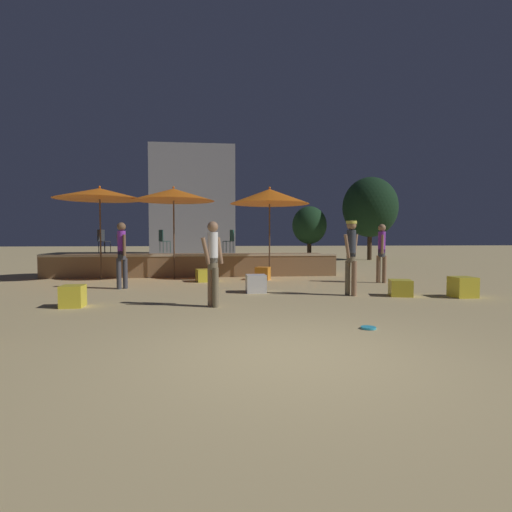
{
  "coord_description": "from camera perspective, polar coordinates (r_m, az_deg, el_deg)",
  "views": [
    {
      "loc": [
        -0.95,
        -4.76,
        1.45
      ],
      "look_at": [
        0.0,
        4.08,
        1.03
      ],
      "focal_mm": 28.0,
      "sensor_mm": 36.0,
      "label": 1
    }
  ],
  "objects": [
    {
      "name": "cube_seat_5",
      "position": [
        13.51,
        0.97,
        -2.51
      ],
      "size": [
        0.58,
        0.58,
        0.43
      ],
      "rotation": [
        0.0,
        0.0,
        -0.36
      ],
      "color": "orange",
      "rests_on": "ground"
    },
    {
      "name": "wooden_deck",
      "position": [
        15.87,
        -8.77,
        -1.17
      ],
      "size": [
        10.57,
        2.88,
        0.83
      ],
      "color": "olive",
      "rests_on": "ground"
    },
    {
      "name": "person_0",
      "position": [
        10.1,
        13.44,
        0.53
      ],
      "size": [
        0.5,
        0.42,
        1.86
      ],
      "rotation": [
        0.0,
        0.0,
        5.37
      ],
      "color": "#72664C",
      "rests_on": "ground"
    },
    {
      "name": "bistro_chair_0",
      "position": [
        16.16,
        -13.17,
        2.4
      ],
      "size": [
        0.47,
        0.47,
        0.9
      ],
      "rotation": [
        0.0,
        0.0,
        2.13
      ],
      "color": "#1E4C47",
      "rests_on": "wooden_deck"
    },
    {
      "name": "patio_umbrella_1",
      "position": [
        14.61,
        -21.43,
        8.27
      ],
      "size": [
        2.96,
        2.96,
        3.18
      ],
      "color": "brown",
      "rests_on": "ground"
    },
    {
      "name": "cube_seat_2",
      "position": [
        10.44,
        -0.01,
        -3.96
      ],
      "size": [
        0.51,
        0.51,
        0.47
      ],
      "rotation": [
        0.0,
        0.0,
        0.01
      ],
      "color": "white",
      "rests_on": "ground"
    },
    {
      "name": "person_1",
      "position": [
        11.72,
        -18.63,
        0.57
      ],
      "size": [
        0.36,
        0.48,
        1.86
      ],
      "rotation": [
        0.0,
        0.0,
        3.74
      ],
      "color": "#3F3F47",
      "rests_on": "ground"
    },
    {
      "name": "cube_seat_3",
      "position": [
        10.45,
        19.94,
        -4.31
      ],
      "size": [
        0.63,
        0.63,
        0.4
      ],
      "rotation": [
        0.0,
        0.0,
        -0.27
      ],
      "color": "yellow",
      "rests_on": "ground"
    },
    {
      "name": "patio_umbrella_2",
      "position": [
        14.14,
        -11.69,
        8.56
      ],
      "size": [
        2.8,
        2.8,
        3.19
      ],
      "color": "brown",
      "rests_on": "ground"
    },
    {
      "name": "cube_seat_1",
      "position": [
        10.85,
        27.44,
        -3.96
      ],
      "size": [
        0.52,
        0.52,
        0.49
      ],
      "rotation": [
        0.0,
        0.0,
        0.01
      ],
      "color": "yellow",
      "rests_on": "ground"
    },
    {
      "name": "person_2",
      "position": [
        8.29,
        -6.17,
        -0.57
      ],
      "size": [
        0.49,
        0.37,
        1.77
      ],
      "rotation": [
        0.0,
        0.0,
        2.17
      ],
      "color": "#72664C",
      "rests_on": "ground"
    },
    {
      "name": "background_tree_1",
      "position": [
        26.09,
        7.64,
        4.36
      ],
      "size": [
        2.21,
        2.21,
        3.44
      ],
      "color": "#3D2B1C",
      "rests_on": "ground"
    },
    {
      "name": "distant_building",
      "position": [
        33.79,
        -8.85,
        7.57
      ],
      "size": [
        6.61,
        4.98,
        8.65
      ],
      "color": "gray",
      "rests_on": "ground"
    },
    {
      "name": "cube_seat_4",
      "position": [
        9.11,
        -24.71,
        -5.24
      ],
      "size": [
        0.45,
        0.45,
        0.45
      ],
      "rotation": [
        0.0,
        0.0,
        0.03
      ],
      "color": "yellow",
      "rests_on": "ground"
    },
    {
      "name": "background_tree_0",
      "position": [
        26.37,
        15.98,
        6.7
      ],
      "size": [
        3.43,
        3.43,
        5.22
      ],
      "color": "#3D2B1C",
      "rests_on": "ground"
    },
    {
      "name": "bistro_chair_2",
      "position": [
        16.31,
        -21.06,
        2.3
      ],
      "size": [
        0.46,
        0.46,
        0.9
      ],
      "rotation": [
        0.0,
        0.0,
        1.08
      ],
      "color": "#2D3338",
      "rests_on": "wooden_deck"
    },
    {
      "name": "frisbee_disc",
      "position": [
        6.63,
        15.76,
        -9.84
      ],
      "size": [
        0.24,
        0.24,
        0.03
      ],
      "color": "#33B2D8",
      "rests_on": "ground"
    },
    {
      "name": "person_4",
      "position": [
        13.19,
        17.51,
        0.81
      ],
      "size": [
        0.3,
        0.52,
        1.86
      ],
      "rotation": [
        0.0,
        0.0,
        5.98
      ],
      "color": "#997051",
      "rests_on": "ground"
    },
    {
      "name": "patio_umbrella_0",
      "position": [
        14.11,
        1.95,
        8.48
      ],
      "size": [
        2.78,
        2.78,
        3.21
      ],
      "color": "brown",
      "rests_on": "ground"
    },
    {
      "name": "bistro_chair_1",
      "position": [
        15.68,
        -3.71,
        2.46
      ],
      "size": [
        0.46,
        0.46,
        0.9
      ],
      "rotation": [
        0.0,
        0.0,
        4.25
      ],
      "color": "#1E4C47",
      "rests_on": "wooden_deck"
    },
    {
      "name": "cube_seat_0",
      "position": [
        13.09,
        -7.25,
        -2.76
      ],
      "size": [
        0.67,
        0.67,
        0.4
      ],
      "rotation": [
        0.0,
        0.0,
        0.21
      ],
      "color": "yellow",
      "rests_on": "ground"
    },
    {
      "name": "ground_plane",
      "position": [
        5.06,
        5.07,
        -13.9
      ],
      "size": [
        120.0,
        120.0,
        0.0
      ],
      "primitive_type": "plane",
      "color": "tan"
    }
  ]
}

